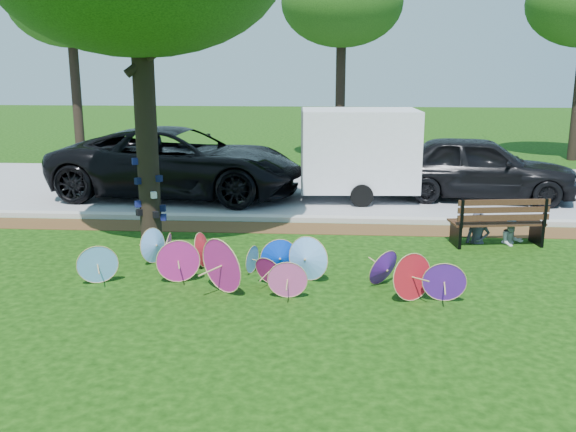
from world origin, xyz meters
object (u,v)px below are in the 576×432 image
Objects in this scene: park_bench at (496,221)px; person_left at (479,212)px; cargo_trailer at (359,150)px; black_van at (179,162)px; parasol_pile at (256,263)px; dark_pickup at (478,168)px; person_right at (513,219)px.

person_left reaches higher than park_bench.
black_van is at bearing 176.35° from cargo_trailer.
cargo_trailer is (5.04, -0.03, 0.41)m from black_van.
person_left is (4.35, 2.85, 0.30)m from parasol_pile.
dark_pickup is 4.85× the size of person_right.
black_van is at bearing 138.60° from person_right.
park_bench is (7.74, -4.37, -0.46)m from black_van.
black_van is at bearing 142.44° from park_bench.
black_van is 2.25× the size of cargo_trailer.
cargo_trailer reaches higher than black_van.
parasol_pile is 3.36× the size of park_bench.
park_bench is at bearing 30.76° from parasol_pile.
cargo_trailer is at bearing 112.16° from person_right.
dark_pickup is (5.28, 7.38, 0.51)m from parasol_pile.
black_van is 8.32m from dark_pickup.
person_left is 1.26× the size of person_right.
person_left is at bearing 163.75° from park_bench.
parasol_pile is 1.26× the size of dark_pickup.
dark_pickup reaches higher than person_right.
dark_pickup is 4.55m from person_right.
park_bench is 1.82× the size of person_right.
black_van is (-3.04, 7.16, 0.59)m from parasol_pile.
person_right reaches higher than park_bench.
cargo_trailer reaches higher than person_right.
person_right is (0.70, 0.00, -0.14)m from person_left.
person_left is (7.39, -4.32, -0.30)m from black_van.
person_right is at bearing -113.27° from black_van.
park_bench is at bearing 178.89° from dark_pickup.
person_right is at bearing 29.42° from parasol_pile.
person_right is at bearing -57.81° from cargo_trailer.
dark_pickup is 3.86× the size of person_left.
person_left is (2.35, -4.28, -0.71)m from cargo_trailer.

